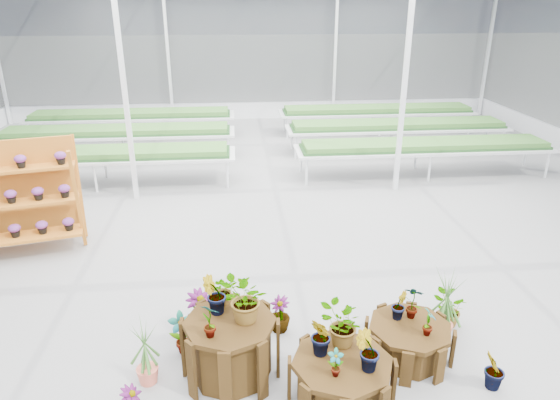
{
  "coord_description": "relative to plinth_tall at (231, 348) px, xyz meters",
  "views": [
    {
      "loc": [
        -0.73,
        -6.75,
        4.2
      ],
      "look_at": [
        -0.07,
        0.39,
        1.3
      ],
      "focal_mm": 32.0,
      "sensor_mm": 36.0,
      "label": 1
    }
  ],
  "objects": [
    {
      "name": "ground_plane",
      "position": [
        0.87,
        1.93,
        -0.38
      ],
      "size": [
        24.0,
        24.0,
        0.0
      ],
      "primitive_type": "plane",
      "color": "gray",
      "rests_on": "ground"
    },
    {
      "name": "greenhouse_shell",
      "position": [
        0.87,
        1.93,
        1.87
      ],
      "size": [
        18.0,
        24.0,
        4.5
      ],
      "primitive_type": null,
      "color": "white",
      "rests_on": "ground"
    },
    {
      "name": "steel_frame",
      "position": [
        0.87,
        1.93,
        1.87
      ],
      "size": [
        18.0,
        24.0,
        4.5
      ],
      "primitive_type": null,
      "color": "silver",
      "rests_on": "ground"
    },
    {
      "name": "nursery_benches",
      "position": [
        0.87,
        9.13,
        0.04
      ],
      "size": [
        16.0,
        7.0,
        0.84
      ],
      "primitive_type": null,
      "color": "silver",
      "rests_on": "ground"
    },
    {
      "name": "plinth_tall",
      "position": [
        0.0,
        0.0,
        0.0
      ],
      "size": [
        1.23,
        1.23,
        0.76
      ],
      "primitive_type": "cylinder",
      "rotation": [
        0.0,
        0.0,
        -0.1
      ],
      "color": "#37230C",
      "rests_on": "ground"
    },
    {
      "name": "plinth_mid",
      "position": [
        1.2,
        -0.6,
        -0.08
      ],
      "size": [
        1.28,
        1.28,
        0.6
      ],
      "primitive_type": "cylinder",
      "rotation": [
        0.0,
        0.0,
        -0.13
      ],
      "color": "#37230C",
      "rests_on": "ground"
    },
    {
      "name": "plinth_low",
      "position": [
        2.2,
        0.1,
        -0.14
      ],
      "size": [
        1.36,
        1.36,
        0.48
      ],
      "primitive_type": "cylinder",
      "rotation": [
        0.0,
        0.0,
        -0.36
      ],
      "color": "#37230C",
      "rests_on": "ground"
    },
    {
      "name": "shelf_rack",
      "position": [
        -3.54,
        3.62,
        0.58
      ],
      "size": [
        1.99,
        1.35,
        1.93
      ],
      "primitive_type": null,
      "rotation": [
        0.0,
        0.0,
        0.23
      ],
      "color": "#A85D19",
      "rests_on": "ground"
    },
    {
      "name": "nursery_plants",
      "position": [
        0.81,
        -0.08,
        0.17
      ],
      "size": [
        4.46,
        2.85,
        1.33
      ],
      "color": "#3D6D2D",
      "rests_on": "ground"
    }
  ]
}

